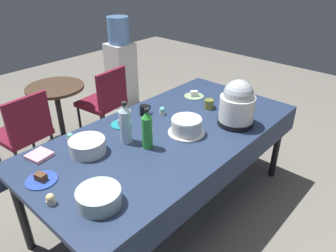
{
  "coord_description": "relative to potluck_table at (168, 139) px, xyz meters",
  "views": [
    {
      "loc": [
        -1.55,
        -1.4,
        1.95
      ],
      "look_at": [
        0.0,
        0.0,
        0.8
      ],
      "focal_mm": 33.81,
      "sensor_mm": 36.0,
      "label": 1
    }
  ],
  "objects": [
    {
      "name": "glass_salad_bowl",
      "position": [
        -0.83,
        -0.25,
        0.11
      ],
      "size": [
        0.25,
        0.25,
        0.09
      ],
      "primitive_type": "cylinder",
      "color": "#B2C6BC",
      "rests_on": "potluck_table"
    },
    {
      "name": "cupcake_vanilla",
      "position": [
        0.19,
        0.23,
        0.09
      ],
      "size": [
        0.05,
        0.05,
        0.07
      ],
      "color": "beige",
      "rests_on": "potluck_table"
    },
    {
      "name": "potluck_table",
      "position": [
        0.0,
        0.0,
        0.0
      ],
      "size": [
        2.2,
        1.1,
        0.75
      ],
      "color": "navy",
      "rests_on": "ground"
    },
    {
      "name": "cupcake_lemon",
      "position": [
        1.0,
        0.05,
        0.09
      ],
      "size": [
        0.05,
        0.05,
        0.07
      ],
      "color": "beige",
      "rests_on": "potluck_table"
    },
    {
      "name": "soda_bottle_lime_soda",
      "position": [
        -0.25,
        -0.04,
        0.2
      ],
      "size": [
        0.07,
        0.07,
        0.3
      ],
      "color": "green",
      "rests_on": "potluck_table"
    },
    {
      "name": "round_cafe_table",
      "position": [
        -0.05,
        1.56,
        -0.19
      ],
      "size": [
        0.6,
        0.6,
        0.72
      ],
      "color": "#473323",
      "rests_on": "ground"
    },
    {
      "name": "ground",
      "position": [
        0.0,
        0.0,
        -0.69
      ],
      "size": [
        9.0,
        9.0,
        0.0
      ],
      "primitive_type": "plane",
      "color": "slate"
    },
    {
      "name": "frosted_layer_cake",
      "position": [
        0.08,
        -0.12,
        0.12
      ],
      "size": [
        0.28,
        0.28,
        0.13
      ],
      "color": "silver",
      "rests_on": "potluck_table"
    },
    {
      "name": "coffee_mug_black",
      "position": [
        0.08,
        0.34,
        0.11
      ],
      "size": [
        0.11,
        0.07,
        0.09
      ],
      "color": "black",
      "rests_on": "potluck_table"
    },
    {
      "name": "dessert_plate_sage",
      "position": [
        0.66,
        0.27,
        0.08
      ],
      "size": [
        0.19,
        0.19,
        0.06
      ],
      "color": "#8CA87F",
      "rests_on": "potluck_table"
    },
    {
      "name": "maroon_chair_right",
      "position": [
        0.41,
        1.33,
        -0.2
      ],
      "size": [
        0.49,
        0.49,
        0.85
      ],
      "color": "maroon",
      "rests_on": "ground"
    },
    {
      "name": "dessert_plate_teal",
      "position": [
        -0.17,
        0.35,
        0.07
      ],
      "size": [
        0.17,
        0.17,
        0.05
      ],
      "color": "teal",
      "rests_on": "potluck_table"
    },
    {
      "name": "water_cooler",
      "position": [
        1.1,
        1.87,
        -0.1
      ],
      "size": [
        0.32,
        0.32,
        1.24
      ],
      "color": "silver",
      "rests_on": "ground"
    },
    {
      "name": "cupcake_cocoa",
      "position": [
        0.67,
        -0.16,
        0.09
      ],
      "size": [
        0.05,
        0.05,
        0.07
      ],
      "color": "beige",
      "rests_on": "potluck_table"
    },
    {
      "name": "coffee_mug_olive",
      "position": [
        0.55,
        0.01,
        0.1
      ],
      "size": [
        0.12,
        0.08,
        0.08
      ],
      "color": "olive",
      "rests_on": "potluck_table"
    },
    {
      "name": "dessert_plate_cobalt",
      "position": [
        -0.95,
        0.17,
        0.07
      ],
      "size": [
        0.19,
        0.19,
        0.05
      ],
      "color": "#2D4CB2",
      "rests_on": "potluck_table"
    },
    {
      "name": "paper_napkin_stack",
      "position": [
        -0.83,
        0.41,
        0.07
      ],
      "size": [
        0.16,
        0.16,
        0.02
      ],
      "primitive_type": "cube",
      "rotation": [
        0.0,
        0.0,
        0.18
      ],
      "color": "pink",
      "rests_on": "potluck_table"
    },
    {
      "name": "cupcake_berry",
      "position": [
        -1.01,
        -0.06,
        0.09
      ],
      "size": [
        0.05,
        0.05,
        0.07
      ],
      "color": "beige",
      "rests_on": "potluck_table"
    },
    {
      "name": "ceramic_snack_bowl",
      "position": [
        -0.58,
        0.22,
        0.11
      ],
      "size": [
        0.25,
        0.25,
        0.1
      ],
      "primitive_type": "cylinder",
      "color": "silver",
      "rests_on": "potluck_table"
    },
    {
      "name": "maroon_chair_left",
      "position": [
        -0.54,
        1.33,
        -0.2
      ],
      "size": [
        0.48,
        0.48,
        0.85
      ],
      "color": "maroon",
      "rests_on": "ground"
    },
    {
      "name": "soda_bottle_water",
      "position": [
        -0.3,
        0.13,
        0.21
      ],
      "size": [
        0.09,
        0.09,
        0.31
      ],
      "color": "silver",
      "rests_on": "potluck_table"
    },
    {
      "name": "cupcake_rose",
      "position": [
        -0.57,
        0.43,
        0.09
      ],
      "size": [
        0.05,
        0.05,
        0.07
      ],
      "color": "beige",
      "rests_on": "potluck_table"
    },
    {
      "name": "slow_cooker",
      "position": [
        0.45,
        -0.31,
        0.24
      ],
      "size": [
        0.28,
        0.28,
        0.37
      ],
      "color": "black",
      "rests_on": "potluck_table"
    }
  ]
}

